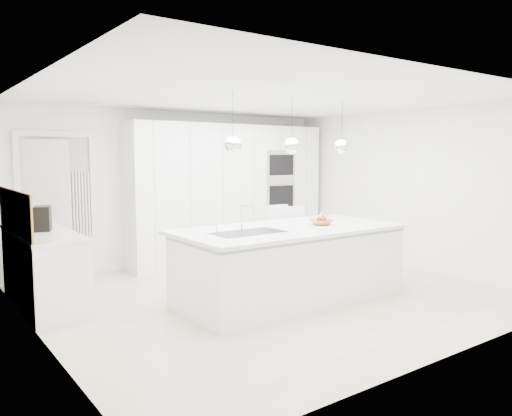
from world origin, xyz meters
TOP-DOWN VIEW (x-y plane):
  - floor at (0.00, 0.00)m, footprint 5.50×5.50m
  - wall_back at (0.00, 2.50)m, footprint 5.50×0.00m
  - wall_left at (-2.75, 0.00)m, footprint 0.00×5.00m
  - ceiling at (0.00, 0.00)m, footprint 5.50×5.50m
  - tall_cabinets at (0.80, 2.20)m, footprint 3.60×0.60m
  - oven_stack at (1.70, 1.89)m, footprint 0.62×0.04m
  - doorway_frame at (-1.95, 2.47)m, footprint 1.11×0.08m
  - hallway_door at (-2.20, 2.42)m, footprint 0.76×0.38m
  - radiator at (-1.63, 2.46)m, footprint 0.32×0.04m
  - left_base_cabinets at (-2.45, 1.20)m, footprint 0.60×1.80m
  - left_worktop at (-2.45, 1.20)m, footprint 0.62×1.82m
  - oak_backsplash at (-2.74, 1.20)m, footprint 0.02×1.80m
  - island_base at (0.10, -0.30)m, footprint 2.80×1.20m
  - island_worktop at (0.10, -0.25)m, footprint 2.84×1.40m
  - island_sink at (-0.55, -0.30)m, footprint 0.84×0.44m
  - island_tap at (-0.50, -0.10)m, footprint 0.02×0.02m
  - pendant_left at (-0.75, -0.30)m, footprint 0.20×0.20m
  - pendant_mid at (0.10, -0.30)m, footprint 0.20×0.20m
  - pendant_right at (0.95, -0.30)m, footprint 0.20×0.20m
  - fruit_bowl at (0.58, -0.33)m, footprint 0.38×0.38m
  - espresso_machine at (-2.43, 1.24)m, footprint 0.25×0.31m
  - bar_stool_left at (0.68, 0.57)m, footprint 0.40×0.52m
  - bar_stool_right at (1.04, 0.61)m, footprint 0.45×0.54m
  - apple_a at (0.53, -0.35)m, footprint 0.08×0.08m
  - apple_b at (0.62, -0.29)m, footprint 0.09×0.09m
  - apple_c at (0.59, -0.35)m, footprint 0.08×0.08m
  - banana_bunch at (0.60, -0.35)m, footprint 0.24×0.17m

SIDE VIEW (x-z plane):
  - floor at x=0.00m, z-range 0.00..0.00m
  - left_base_cabinets at x=-2.45m, z-range 0.00..0.86m
  - island_base at x=0.10m, z-range 0.00..0.86m
  - bar_stool_right at x=1.04m, z-range 0.00..1.02m
  - bar_stool_left at x=0.68m, z-range 0.00..1.06m
  - island_sink at x=-0.55m, z-range 0.73..0.91m
  - radiator at x=-1.63m, z-range 0.15..1.55m
  - left_worktop at x=-2.45m, z-range 0.86..0.90m
  - island_worktop at x=0.10m, z-range 0.86..0.90m
  - fruit_bowl at x=0.58m, z-range 0.90..0.97m
  - apple_c at x=0.59m, z-range 0.93..1.01m
  - apple_a at x=0.53m, z-range 0.93..1.01m
  - apple_b at x=0.62m, z-range 0.93..1.02m
  - hallway_door at x=-2.20m, z-range 0.00..2.00m
  - banana_bunch at x=0.60m, z-range 0.91..1.12m
  - doorway_frame at x=-1.95m, z-range -0.04..2.09m
  - espresso_machine at x=-2.43m, z-range 0.90..1.19m
  - island_tap at x=-0.50m, z-range 0.90..1.20m
  - tall_cabinets at x=0.80m, z-range 0.00..2.30m
  - oak_backsplash at x=-2.74m, z-range 0.90..1.40m
  - wall_back at x=0.00m, z-range -1.50..4.00m
  - wall_left at x=-2.75m, z-range -1.25..3.75m
  - oven_stack at x=1.70m, z-range 0.83..1.88m
  - pendant_left at x=-0.75m, z-range 1.80..2.00m
  - pendant_mid at x=0.10m, z-range 1.80..2.00m
  - pendant_right at x=0.95m, z-range 1.80..2.00m
  - ceiling at x=0.00m, z-range 2.50..2.50m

